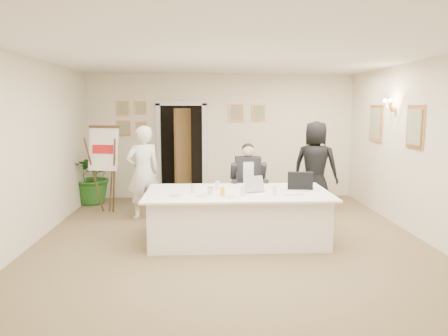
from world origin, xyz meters
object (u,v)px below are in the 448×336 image
conference_table (237,216)px  oj_glass (223,192)px  standing_woman (315,167)px  seated_man (248,182)px  potted_palm (92,175)px  standing_man (143,172)px  steel_jug (210,191)px  laptop (253,182)px  laptop_bag (300,181)px  paper_stack (293,193)px  flip_chart (106,174)px

conference_table → oj_glass: 0.62m
standing_woman → oj_glass: bearing=75.7°
seated_man → potted_palm: seated_man is taller
standing_man → potted_palm: 1.89m
standing_man → potted_palm: (-1.28, 1.37, -0.24)m
oj_glass → standing_man: bearing=127.4°
standing_woman → steel_jug: bearing=71.1°
seated_man → laptop: seated_man is taller
laptop → laptop_bag: laptop is taller
steel_jug → conference_table: bearing=24.6°
standing_woman → paper_stack: 2.30m
potted_palm → laptop: potted_palm is taller
laptop_bag → seated_man: bearing=135.8°
potted_palm → steel_jug: 3.92m
flip_chart → seated_man: bearing=-16.4°
standing_woman → laptop: (-1.45, -1.85, 0.01)m
seated_man → flip_chart: (-2.69, 0.79, 0.06)m
conference_table → seated_man: size_ratio=1.95×
paper_stack → steel_jug: bearing=177.3°
potted_palm → laptop: (3.15, -2.82, 0.29)m
potted_palm → laptop_bag: (3.91, -2.69, 0.29)m
laptop_bag → standing_woman: bearing=77.5°
conference_table → laptop_bag: (1.00, 0.15, 0.52)m
flip_chart → potted_palm: bearing=118.8°
standing_man → standing_woman: 3.35m
steel_jug → seated_man: bearing=62.1°
standing_woman → conference_table: bearing=74.7°
oj_glass → laptop_bag: bearing=21.7°
oj_glass → steel_jug: 0.24m
seated_man → paper_stack: bearing=-70.7°
paper_stack → laptop: bearing=154.8°
conference_table → laptop_bag: bearing=8.5°
laptop_bag → oj_glass: laptop_bag is taller
laptop_bag → flip_chart: bearing=161.8°
standing_man → oj_glass: 2.29m
flip_chart → laptop: 3.27m
flip_chart → standing_woman: standing_woman is taller
seated_man → laptop: size_ratio=4.24×
conference_table → steel_jug: size_ratio=25.55×
standing_man → paper_stack: size_ratio=5.88×
standing_man → laptop: size_ratio=5.09×
laptop_bag → paper_stack: laptop_bag is taller
flip_chart → standing_man: bearing=-30.3°
paper_stack → steel_jug: 1.24m
flip_chart → potted_palm: (-0.50, 0.91, -0.15)m
seated_man → standing_woman: size_ratio=0.80×
seated_man → paper_stack: (0.53, -1.38, 0.07)m
standing_man → paper_stack: standing_man is taller
flip_chart → laptop_bag: (3.41, -1.77, 0.13)m
steel_jug → paper_stack: bearing=-2.7°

